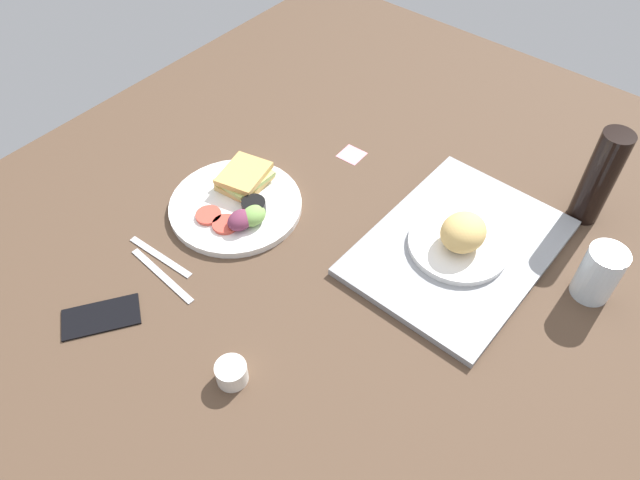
% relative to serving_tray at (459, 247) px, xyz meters
% --- Properties ---
extents(ground_plane, '(1.90, 1.50, 0.03)m').
position_rel_serving_tray_xyz_m(ground_plane, '(0.17, -0.25, -0.02)').
color(ground_plane, '#4C3828').
extents(serving_tray, '(0.46, 0.34, 0.02)m').
position_rel_serving_tray_xyz_m(serving_tray, '(0.00, 0.00, 0.00)').
color(serving_tray, gray).
rests_on(serving_tray, ground_plane).
extents(bread_plate_near, '(0.21, 0.21, 0.08)m').
position_rel_serving_tray_xyz_m(bread_plate_near, '(0.01, 0.00, 0.04)').
color(bread_plate_near, white).
rests_on(bread_plate_near, serving_tray).
extents(plate_with_salad, '(0.29, 0.29, 0.05)m').
position_rel_serving_tray_xyz_m(plate_with_salad, '(0.20, -0.44, 0.01)').
color(plate_with_salad, white).
rests_on(plate_with_salad, ground_plane).
extents(drinking_glass, '(0.07, 0.07, 0.12)m').
position_rel_serving_tray_xyz_m(drinking_glass, '(-0.07, 0.25, 0.05)').
color(drinking_glass, silver).
rests_on(drinking_glass, ground_plane).
extents(soda_bottle, '(0.06, 0.06, 0.22)m').
position_rel_serving_tray_xyz_m(soda_bottle, '(-0.26, 0.16, 0.10)').
color(soda_bottle, black).
rests_on(soda_bottle, ground_plane).
extents(espresso_cup, '(0.06, 0.06, 0.04)m').
position_rel_serving_tray_xyz_m(espresso_cup, '(0.51, -0.15, 0.01)').
color(espresso_cup, silver).
rests_on(espresso_cup, ground_plane).
extents(fork, '(0.02, 0.17, 0.01)m').
position_rel_serving_tray_xyz_m(fork, '(0.41, -0.46, -0.01)').
color(fork, '#B7B7BC').
rests_on(fork, ground_plane).
extents(knife, '(0.03, 0.19, 0.01)m').
position_rel_serving_tray_xyz_m(knife, '(0.44, -0.42, -0.01)').
color(knife, '#B7B7BC').
rests_on(knife, ground_plane).
extents(cell_phone, '(0.16, 0.14, 0.01)m').
position_rel_serving_tray_xyz_m(cell_phone, '(0.58, -0.44, -0.00)').
color(cell_phone, black).
rests_on(cell_phone, ground_plane).
extents(sticky_note, '(0.06, 0.06, 0.00)m').
position_rel_serving_tray_xyz_m(sticky_note, '(-0.10, -0.35, -0.01)').
color(sticky_note, pink).
rests_on(sticky_note, ground_plane).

